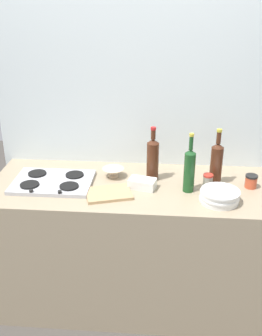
{
  "coord_description": "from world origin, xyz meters",
  "views": [
    {
      "loc": [
        0.19,
        -2.26,
        2.06
      ],
      "look_at": [
        0.0,
        0.0,
        1.02
      ],
      "focal_mm": 43.12,
      "sensor_mm": 36.0,
      "label": 1
    }
  ],
  "objects_px": {
    "condiment_jar_rear": "(251,181)",
    "mixing_bowl": "(113,172)",
    "butter_dish": "(142,183)",
    "wine_bottle_mid_left": "(216,162)",
    "wine_bottle_mid_right": "(153,158)",
    "condiment_jar_front": "(208,181)",
    "wine_bottle_leftmost": "(189,169)",
    "cutting_board": "(109,194)",
    "plate_stack": "(219,196)",
    "stovetop_hob": "(53,182)"
  },
  "relations": [
    {
      "from": "mixing_bowl",
      "to": "condiment_jar_rear",
      "type": "distance_m",
      "value": 0.88
    },
    {
      "from": "cutting_board",
      "to": "condiment_jar_front",
      "type": "bearing_deg",
      "value": 13.31
    },
    {
      "from": "stovetop_hob",
      "to": "butter_dish",
      "type": "relative_size",
      "value": 3.03
    },
    {
      "from": "stovetop_hob",
      "to": "butter_dish",
      "type": "distance_m",
      "value": 0.57
    },
    {
      "from": "wine_bottle_leftmost",
      "to": "wine_bottle_mid_right",
      "type": "relative_size",
      "value": 1.05
    },
    {
      "from": "wine_bottle_mid_left",
      "to": "condiment_jar_front",
      "type": "relative_size",
      "value": 3.87
    },
    {
      "from": "butter_dish",
      "to": "wine_bottle_mid_left",
      "type": "bearing_deg",
      "value": 12.87
    },
    {
      "from": "wine_bottle_mid_right",
      "to": "condiment_jar_front",
      "type": "distance_m",
      "value": 0.37
    },
    {
      "from": "wine_bottle_leftmost",
      "to": "wine_bottle_mid_left",
      "type": "relative_size",
      "value": 1.03
    },
    {
      "from": "wine_bottle_mid_right",
      "to": "cutting_board",
      "type": "xyz_separation_m",
      "value": [
        -0.25,
        -0.24,
        -0.14
      ]
    },
    {
      "from": "wine_bottle_mid_left",
      "to": "cutting_board",
      "type": "xyz_separation_m",
      "value": [
        -0.65,
        -0.21,
        -0.14
      ]
    },
    {
      "from": "plate_stack",
      "to": "condiment_jar_rear",
      "type": "relative_size",
      "value": 2.8
    },
    {
      "from": "plate_stack",
      "to": "mixing_bowl",
      "type": "height_order",
      "value": "plate_stack"
    },
    {
      "from": "butter_dish",
      "to": "cutting_board",
      "type": "distance_m",
      "value": 0.23
    },
    {
      "from": "wine_bottle_leftmost",
      "to": "stovetop_hob",
      "type": "bearing_deg",
      "value": 178.32
    },
    {
      "from": "condiment_jar_front",
      "to": "condiment_jar_rear",
      "type": "bearing_deg",
      "value": 6.21
    },
    {
      "from": "stovetop_hob",
      "to": "wine_bottle_mid_right",
      "type": "relative_size",
      "value": 1.4
    },
    {
      "from": "mixing_bowl",
      "to": "butter_dish",
      "type": "height_order",
      "value": "same"
    },
    {
      "from": "wine_bottle_leftmost",
      "to": "butter_dish",
      "type": "height_order",
      "value": "wine_bottle_leftmost"
    },
    {
      "from": "butter_dish",
      "to": "wine_bottle_mid_right",
      "type": "bearing_deg",
      "value": 65.96
    },
    {
      "from": "cutting_board",
      "to": "wine_bottle_leftmost",
      "type": "bearing_deg",
      "value": 10.95
    },
    {
      "from": "plate_stack",
      "to": "wine_bottle_mid_right",
      "type": "bearing_deg",
      "value": 146.28
    },
    {
      "from": "wine_bottle_leftmost",
      "to": "condiment_jar_rear",
      "type": "distance_m",
      "value": 0.41
    },
    {
      "from": "wine_bottle_leftmost",
      "to": "cutting_board",
      "type": "distance_m",
      "value": 0.51
    },
    {
      "from": "stovetop_hob",
      "to": "cutting_board",
      "type": "height_order",
      "value": "stovetop_hob"
    },
    {
      "from": "wine_bottle_mid_right",
      "to": "condiment_jar_rear",
      "type": "distance_m",
      "value": 0.63
    },
    {
      "from": "condiment_jar_front",
      "to": "wine_bottle_mid_right",
      "type": "bearing_deg",
      "value": 164.77
    },
    {
      "from": "plate_stack",
      "to": "stovetop_hob",
      "type": "bearing_deg",
      "value": 171.83
    },
    {
      "from": "mixing_bowl",
      "to": "cutting_board",
      "type": "xyz_separation_m",
      "value": [
        0.0,
        -0.25,
        -0.03
      ]
    },
    {
      "from": "plate_stack",
      "to": "condiment_jar_rear",
      "type": "height_order",
      "value": "condiment_jar_rear"
    },
    {
      "from": "condiment_jar_front",
      "to": "plate_stack",
      "type": "bearing_deg",
      "value": -73.14
    },
    {
      "from": "plate_stack",
      "to": "wine_bottle_leftmost",
      "type": "distance_m",
      "value": 0.24
    },
    {
      "from": "wine_bottle_mid_left",
      "to": "butter_dish",
      "type": "relative_size",
      "value": 2.21
    },
    {
      "from": "wine_bottle_mid_right",
      "to": "butter_dish",
      "type": "bearing_deg",
      "value": -114.04
    },
    {
      "from": "wine_bottle_leftmost",
      "to": "condiment_jar_rear",
      "type": "relative_size",
      "value": 4.48
    },
    {
      "from": "stovetop_hob",
      "to": "wine_bottle_leftmost",
      "type": "bearing_deg",
      "value": -1.68
    },
    {
      "from": "stovetop_hob",
      "to": "plate_stack",
      "type": "bearing_deg",
      "value": -8.17
    },
    {
      "from": "stovetop_hob",
      "to": "condiment_jar_front",
      "type": "bearing_deg",
      "value": 1.43
    },
    {
      "from": "condiment_jar_rear",
      "to": "mixing_bowl",
      "type": "bearing_deg",
      "value": 174.85
    },
    {
      "from": "wine_bottle_mid_left",
      "to": "wine_bottle_mid_right",
      "type": "height_order",
      "value": "wine_bottle_mid_left"
    },
    {
      "from": "plate_stack",
      "to": "mixing_bowl",
      "type": "bearing_deg",
      "value": 156.9
    },
    {
      "from": "plate_stack",
      "to": "condiment_jar_front",
      "type": "bearing_deg",
      "value": 106.86
    },
    {
      "from": "wine_bottle_mid_left",
      "to": "butter_dish",
      "type": "bearing_deg",
      "value": -167.13
    },
    {
      "from": "wine_bottle_mid_right",
      "to": "condiment_jar_rear",
      "type": "bearing_deg",
      "value": -6.04
    },
    {
      "from": "butter_dish",
      "to": "plate_stack",
      "type": "bearing_deg",
      "value": -16.77
    },
    {
      "from": "stovetop_hob",
      "to": "cutting_board",
      "type": "relative_size",
      "value": 1.84
    },
    {
      "from": "wine_bottle_mid_left",
      "to": "butter_dish",
      "type": "distance_m",
      "value": 0.48
    },
    {
      "from": "condiment_jar_rear",
      "to": "stovetop_hob",
      "type": "bearing_deg",
      "value": -177.53
    },
    {
      "from": "wine_bottle_mid_right",
      "to": "condiment_jar_rear",
      "type": "relative_size",
      "value": 4.28
    },
    {
      "from": "wine_bottle_mid_left",
      "to": "condiment_jar_rear",
      "type": "bearing_deg",
      "value": -10.59
    }
  ]
}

